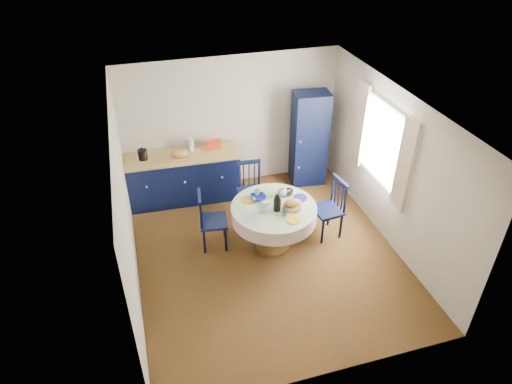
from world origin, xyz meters
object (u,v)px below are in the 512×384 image
at_px(chair_left, 211,220).
at_px(pantry_cabinet, 309,139).
at_px(mug_c, 289,192).
at_px(mug_a, 263,209).
at_px(chair_far, 251,189).
at_px(chair_right, 330,208).
at_px(mug_b, 284,214).
at_px(mug_d, 257,193).
at_px(dining_table, 274,213).
at_px(cobalt_bowl, 258,197).
at_px(kitchen_counter, 183,177).

bearing_deg(chair_left, pantry_cabinet, -49.21).
bearing_deg(mug_c, mug_a, -149.62).
distance_m(chair_far, mug_a, 1.11).
height_order(chair_right, mug_b, chair_right).
bearing_deg(chair_right, pantry_cabinet, 162.49).
relative_size(mug_c, mug_d, 1.26).
relative_size(pantry_cabinet, mug_a, 16.79).
height_order(dining_table, chair_left, dining_table).
bearing_deg(chair_left, mug_d, -78.48).
xyz_separation_m(mug_c, mug_d, (-0.49, 0.13, -0.00)).
bearing_deg(cobalt_bowl, kitchen_counter, 122.89).
bearing_deg(dining_table, pantry_cabinet, 54.07).
xyz_separation_m(mug_c, cobalt_bowl, (-0.50, 0.03, -0.02)).
bearing_deg(kitchen_counter, mug_d, -52.48).
xyz_separation_m(chair_right, mug_b, (-0.91, -0.35, 0.32)).
bearing_deg(cobalt_bowl, chair_left, 175.59).
xyz_separation_m(dining_table, mug_a, (-0.20, -0.08, 0.17)).
bearing_deg(pantry_cabinet, chair_right, -93.66).
distance_m(chair_far, chair_right, 1.40).
height_order(chair_right, mug_d, chair_right).
relative_size(chair_left, mug_b, 10.78).
distance_m(chair_right, mug_a, 1.23).
bearing_deg(mug_d, mug_b, -69.56).
xyz_separation_m(dining_table, mug_c, (0.32, 0.23, 0.18)).
distance_m(chair_left, mug_d, 0.84).
xyz_separation_m(kitchen_counter, mug_d, (0.98, -1.40, 0.37)).
relative_size(pantry_cabinet, cobalt_bowl, 7.56).
height_order(dining_table, mug_b, dining_table).
bearing_deg(mug_a, chair_far, 84.53).
bearing_deg(mug_b, dining_table, 103.56).
bearing_deg(pantry_cabinet, mug_b, -115.06).
bearing_deg(chair_right, kitchen_counter, -136.45).
distance_m(dining_table, mug_c, 0.43).
bearing_deg(chair_right, chair_far, -137.94).
distance_m(pantry_cabinet, mug_a, 2.31).
bearing_deg(mug_b, chair_right, 20.84).
height_order(kitchen_counter, dining_table, kitchen_counter).
xyz_separation_m(kitchen_counter, pantry_cabinet, (2.40, -0.04, 0.44)).
relative_size(chair_right, mug_b, 11.10).
bearing_deg(chair_right, cobalt_bowl, -106.99).
xyz_separation_m(chair_left, chair_far, (0.84, 0.66, 0.00)).
bearing_deg(pantry_cabinet, cobalt_bowl, -128.66).
distance_m(dining_table, mug_a, 0.27).
bearing_deg(pantry_cabinet, chair_left, -141.63).
bearing_deg(chair_left, dining_table, -100.73).
bearing_deg(kitchen_counter, pantry_cabinet, 1.44).
distance_m(chair_far, cobalt_bowl, 0.79).
relative_size(dining_table, mug_b, 14.27).
height_order(pantry_cabinet, chair_far, pantry_cabinet).
relative_size(mug_a, mug_b, 1.18).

